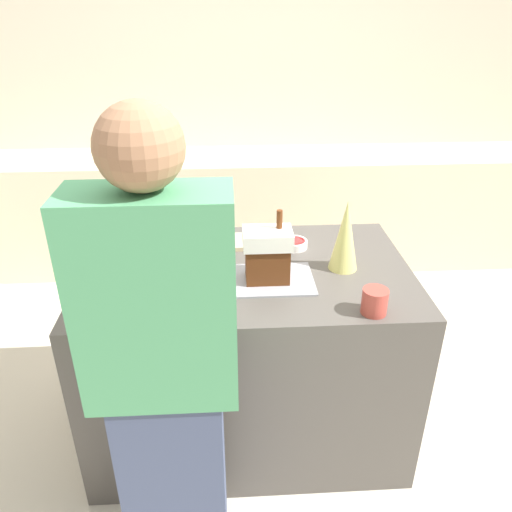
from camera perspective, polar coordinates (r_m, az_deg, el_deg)
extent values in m
plane|color=beige|center=(2.72, -0.88, -18.30)|extent=(12.00, 12.00, 0.00)
cube|color=beige|center=(4.07, -2.48, 18.26)|extent=(8.00, 0.05, 2.60)
cube|color=beige|center=(3.99, -2.14, 5.23)|extent=(6.00, 0.60, 0.88)
cube|color=#514C47|center=(2.42, -0.96, -10.82)|extent=(1.42, 0.89, 0.90)
cube|color=#9E9EA8|center=(2.08, 1.27, -2.71)|extent=(0.38, 0.27, 0.01)
cube|color=#5B2D14|center=(2.04, 1.30, -0.77)|extent=(0.18, 0.12, 0.15)
cube|color=white|center=(1.99, 1.33, 2.04)|extent=(0.20, 0.14, 0.07)
cylinder|color=#5B2D14|center=(1.98, 2.70, 4.23)|extent=(0.02, 0.02, 0.08)
cone|color=#DBD675|center=(2.13, 10.16, 2.33)|extent=(0.12, 0.12, 0.31)
cylinder|color=silver|center=(2.36, -11.62, 1.17)|extent=(0.12, 0.12, 0.05)
cylinder|color=yellow|center=(2.35, -11.66, 1.58)|extent=(0.10, 0.10, 0.01)
cylinder|color=silver|center=(2.49, -5.67, 3.07)|extent=(0.09, 0.09, 0.05)
cylinder|color=orange|center=(2.48, -5.69, 3.47)|extent=(0.08, 0.08, 0.01)
cylinder|color=white|center=(2.18, -11.08, -1.04)|extent=(0.13, 0.13, 0.05)
cylinder|color=#4770DB|center=(2.18, -11.13, -0.62)|extent=(0.10, 0.10, 0.01)
cylinder|color=white|center=(2.35, 4.39, 1.38)|extent=(0.12, 0.12, 0.04)
cylinder|color=red|center=(2.34, 4.40, 1.69)|extent=(0.10, 0.10, 0.01)
cube|color=#CCB78C|center=(2.38, -2.36, 1.63)|extent=(0.23, 0.17, 0.02)
cylinder|color=#B24238|center=(1.90, 13.40, -5.07)|extent=(0.10, 0.10, 0.10)
cube|color=#424C6B|center=(1.96, -9.16, -24.04)|extent=(0.35, 0.19, 0.84)
cube|color=#4C9966|center=(1.46, -11.34, -5.13)|extent=(0.46, 0.21, 0.67)
sphere|color=#996B4C|center=(1.28, -13.20, 12.04)|extent=(0.23, 0.23, 0.23)
cylinder|color=#996B4C|center=(1.59, -10.87, 3.77)|extent=(0.08, 0.46, 0.08)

